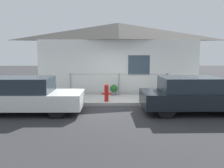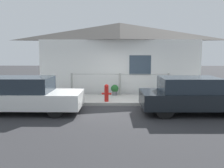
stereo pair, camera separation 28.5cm
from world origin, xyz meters
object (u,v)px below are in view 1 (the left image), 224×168
object	(u,v)px
car_left	(23,95)
potted_plant_near_hydrant	(114,89)
car_right	(192,95)
fire_hydrant	(106,93)

from	to	relation	value
car_left	potted_plant_near_hydrant	xyz separation A→B (m)	(3.42, 3.02, -0.24)
potted_plant_near_hydrant	car_right	bearing A→B (deg)	-46.42
car_right	potted_plant_near_hydrant	distance (m)	4.17
car_right	fire_hydrant	world-z (taller)	car_right
car_right	potted_plant_near_hydrant	xyz separation A→B (m)	(-2.87, 3.02, -0.25)
fire_hydrant	potted_plant_near_hydrant	size ratio (longest dim) A/B	1.42
car_left	fire_hydrant	world-z (taller)	car_left
car_right	fire_hydrant	size ratio (longest dim) A/B	5.13
car_left	fire_hydrant	size ratio (longest dim) A/B	5.73
potted_plant_near_hydrant	car_left	bearing A→B (deg)	-138.57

